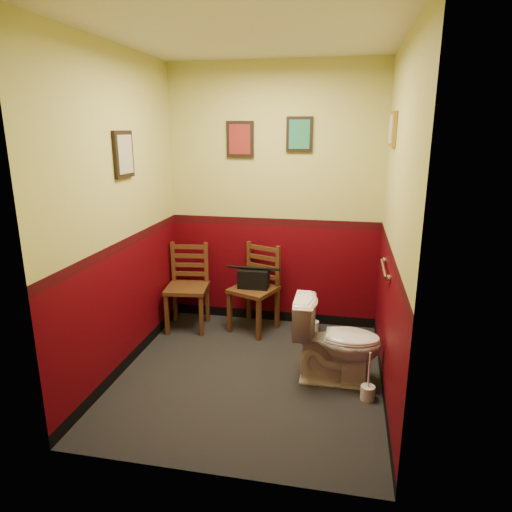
% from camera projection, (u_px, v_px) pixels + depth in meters
% --- Properties ---
extents(floor, '(2.20, 2.40, 0.00)m').
position_uv_depth(floor, '(250.00, 375.00, 3.94)').
color(floor, black).
rests_on(floor, ground).
extents(ceiling, '(2.20, 2.40, 0.00)m').
position_uv_depth(ceiling, '(249.00, 34.00, 3.22)').
color(ceiling, silver).
rests_on(ceiling, ground).
extents(wall_back, '(2.20, 0.00, 2.70)m').
position_uv_depth(wall_back, '(274.00, 199.00, 4.71)').
color(wall_back, '#47020A').
rests_on(wall_back, ground).
extents(wall_front, '(2.20, 0.00, 2.70)m').
position_uv_depth(wall_front, '(203.00, 264.00, 2.45)').
color(wall_front, '#47020A').
rests_on(wall_front, ground).
extents(wall_left, '(0.00, 2.40, 2.70)m').
position_uv_depth(wall_left, '(120.00, 216.00, 3.79)').
color(wall_left, '#47020A').
rests_on(wall_left, ground).
extents(wall_right, '(0.00, 2.40, 2.70)m').
position_uv_depth(wall_right, '(395.00, 227.00, 3.37)').
color(wall_right, '#47020A').
rests_on(wall_right, ground).
extents(grab_bar, '(0.05, 0.56, 0.06)m').
position_uv_depth(grab_bar, '(384.00, 269.00, 3.72)').
color(grab_bar, silver).
rests_on(grab_bar, wall_right).
extents(framed_print_back_a, '(0.28, 0.04, 0.36)m').
position_uv_depth(framed_print_back_a, '(240.00, 139.00, 4.60)').
color(framed_print_back_a, black).
rests_on(framed_print_back_a, wall_back).
extents(framed_print_back_b, '(0.26, 0.04, 0.34)m').
position_uv_depth(framed_print_back_b, '(299.00, 134.00, 4.47)').
color(framed_print_back_b, black).
rests_on(framed_print_back_b, wall_back).
extents(framed_print_left, '(0.04, 0.30, 0.38)m').
position_uv_depth(framed_print_left, '(124.00, 154.00, 3.74)').
color(framed_print_left, black).
rests_on(framed_print_left, wall_left).
extents(framed_print_right, '(0.04, 0.34, 0.28)m').
position_uv_depth(framed_print_right, '(393.00, 129.00, 3.75)').
color(framed_print_right, olive).
rests_on(framed_print_right, wall_right).
extents(toilet, '(0.73, 0.41, 0.71)m').
position_uv_depth(toilet, '(337.00, 342.00, 3.76)').
color(toilet, white).
rests_on(toilet, floor).
extents(toilet_brush, '(0.11, 0.11, 0.40)m').
position_uv_depth(toilet_brush, '(368.00, 392.00, 3.57)').
color(toilet_brush, silver).
rests_on(toilet_brush, floor).
extents(chair_left, '(0.47, 0.47, 0.90)m').
position_uv_depth(chair_left, '(188.00, 287.00, 4.80)').
color(chair_left, '#553119').
rests_on(chair_left, floor).
extents(chair_right, '(0.55, 0.55, 0.90)m').
position_uv_depth(chair_right, '(256.00, 288.00, 4.74)').
color(chair_right, '#553119').
rests_on(chair_right, floor).
extents(handbag, '(0.31, 0.16, 0.23)m').
position_uv_depth(handbag, '(254.00, 279.00, 4.68)').
color(handbag, black).
rests_on(handbag, chair_right).
extents(tp_stack, '(0.24, 0.15, 0.32)m').
position_uv_depth(tp_stack, '(307.00, 319.00, 4.77)').
color(tp_stack, silver).
rests_on(tp_stack, floor).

